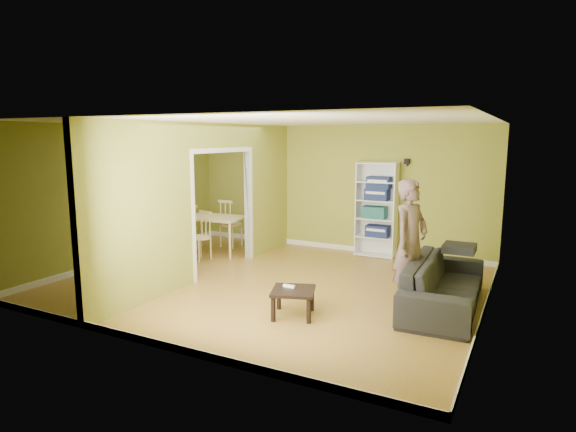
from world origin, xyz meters
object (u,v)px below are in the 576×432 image
object	(u,v)px
dining_table	(214,220)
coffee_table	(293,293)
chair_near	(199,236)
chair_left	(187,227)
chair_far	(231,223)
sofa	(444,277)
bookshelf	(377,209)
person	(411,232)

from	to	relation	value
dining_table	coffee_table	bearing A→B (deg)	-38.90
coffee_table	chair_near	size ratio (longest dim) A/B	0.59
dining_table	chair_left	xyz separation A→B (m)	(-0.69, -0.04, -0.20)
chair_near	chair_far	bearing A→B (deg)	107.21
coffee_table	chair_near	world-z (taller)	chair_near
coffee_table	dining_table	world-z (taller)	dining_table
sofa	bookshelf	xyz separation A→B (m)	(-1.73, 2.49, 0.50)
bookshelf	chair_left	distance (m)	3.99
chair_left	chair_near	size ratio (longest dim) A/B	1.01
person	coffee_table	world-z (taller)	person
bookshelf	coffee_table	distance (m)	3.81
chair_near	chair_far	distance (m)	1.25
chair_left	chair_far	size ratio (longest dim) A/B	0.92
person	bookshelf	bearing A→B (deg)	45.41
person	chair_near	size ratio (longest dim) A/B	2.22
chair_left	sofa	bearing A→B (deg)	101.81
coffee_table	chair_far	size ratio (longest dim) A/B	0.53
dining_table	sofa	bearing A→B (deg)	-13.98
sofa	bookshelf	world-z (taller)	bookshelf
chair_far	chair_left	bearing A→B (deg)	47.57
sofa	chair_near	distance (m)	4.71
bookshelf	dining_table	xyz separation A→B (m)	(-3.04, -1.30, -0.26)
sofa	chair_near	size ratio (longest dim) A/B	2.46
person	bookshelf	world-z (taller)	person
person	dining_table	size ratio (longest dim) A/B	1.74
sofa	chair_far	xyz separation A→B (m)	(-4.79, 1.81, 0.08)
chair_left	chair_near	xyz separation A→B (m)	(0.79, -0.59, -0.01)
chair_left	chair_far	bearing A→B (deg)	157.92
dining_table	chair_far	bearing A→B (deg)	91.06
coffee_table	chair_far	bearing A→B (deg)	134.80
bookshelf	dining_table	bearing A→B (deg)	-156.89
sofa	person	xyz separation A→B (m)	(-0.48, -0.05, 0.61)
dining_table	chair_near	distance (m)	0.66
sofa	dining_table	distance (m)	4.93
bookshelf	dining_table	distance (m)	3.32
sofa	coffee_table	distance (m)	2.15
chair_near	chair_far	size ratio (longest dim) A/B	0.91
dining_table	chair_far	world-z (taller)	chair_far
person	bookshelf	xyz separation A→B (m)	(-1.25, 2.54, -0.11)
sofa	person	world-z (taller)	person
coffee_table	chair_left	world-z (taller)	chair_left
chair_near	coffee_table	bearing A→B (deg)	-19.51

